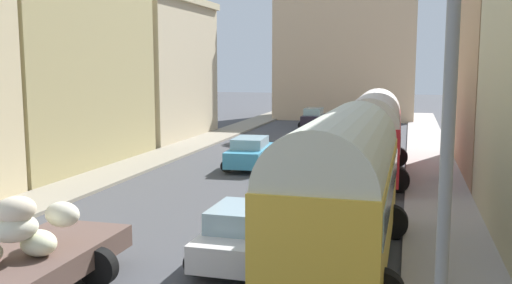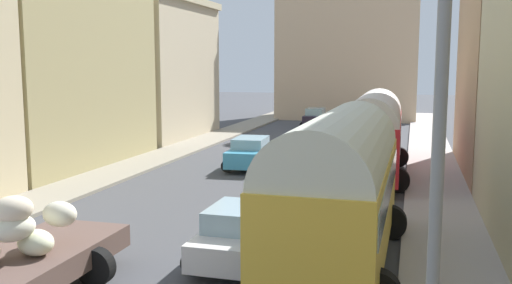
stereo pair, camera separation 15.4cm
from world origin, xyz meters
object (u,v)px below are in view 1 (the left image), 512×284
Objects in this scene: parked_bus_1 at (374,130)px; streetlamp_near at (423,166)px; car_1 at (313,118)px; car_2 at (242,235)px; car_3 at (308,162)px; car_0 at (250,153)px; parked_bus_0 at (342,182)px.

parked_bus_1 is 19.20m from streetlamp_near.
car_1 is 1.04× the size of car_2.
car_3 is at bearing -152.47° from parked_bus_1.
car_0 is 19.18m from car_1.
parked_bus_1 reaches higher than car_0.
parked_bus_0 is at bearing 104.19° from streetlamp_near.
parked_bus_0 is 2.40× the size of car_2.
parked_bus_0 reaches higher than car_0.
parked_bus_1 is at bearing -72.94° from car_1.
car_2 is (3.56, -32.37, -0.05)m from car_1.
streetlamp_near is (7.79, -19.68, 3.11)m from car_0.
car_1 is 0.59× the size of streetlamp_near.
parked_bus_1 is at bearing 27.53° from car_3.
car_1 is at bearing 98.89° from car_3.
car_1 is at bearing 96.27° from car_2.
car_2 is at bearing -101.35° from parked_bus_1.
car_2 is 0.89× the size of car_3.
car_3 is at bearing -31.96° from car_0.
parked_bus_0 reaches higher than car_2.
car_0 is 3.92m from car_3.
streetlamp_near is at bearing -56.85° from car_2.
car_1 reaches higher than car_2.
parked_bus_1 is 2.38× the size of car_3.
car_3 is (-2.75, -1.44, -1.37)m from parked_bus_1.
car_2 is at bearing -88.80° from car_3.
streetlamp_near reaches higher than car_0.
streetlamp_near is (4.47, -17.61, 3.11)m from car_3.
streetlamp_near is (4.24, -6.49, 3.14)m from car_2.
parked_bus_0 is 11.08m from car_3.
car_3 is at bearing -81.11° from car_1.
streetlamp_near reaches higher than car_3.
parked_bus_1 is at bearing 78.65° from car_2.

